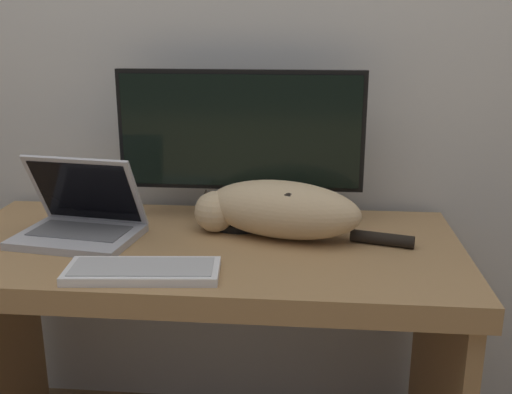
% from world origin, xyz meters
% --- Properties ---
extents(wall_back, '(6.40, 0.06, 2.60)m').
position_xyz_m(wall_back, '(0.00, 0.68, 1.30)').
color(wall_back, silver).
rests_on(wall_back, ground_plane).
extents(desk, '(1.32, 0.62, 0.70)m').
position_xyz_m(desk, '(0.00, 0.31, 0.55)').
color(desk, '#A37A4C').
rests_on(desk, ground_plane).
extents(monitor, '(0.67, 0.19, 0.43)m').
position_xyz_m(monitor, '(0.08, 0.48, 0.93)').
color(monitor, black).
rests_on(monitor, desk).
extents(laptop, '(0.33, 0.26, 0.22)m').
position_xyz_m(laptop, '(-0.33, 0.32, 0.75)').
color(laptop, '#B7B7BC').
rests_on(laptop, desk).
extents(external_keyboard, '(0.35, 0.16, 0.02)m').
position_xyz_m(external_keyboard, '(-0.10, 0.10, 0.71)').
color(external_keyboard, white).
rests_on(external_keyboard, desk).
extents(cat, '(0.58, 0.27, 0.15)m').
position_xyz_m(cat, '(0.19, 0.38, 0.78)').
color(cat, '#D1B284').
rests_on(cat, desk).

